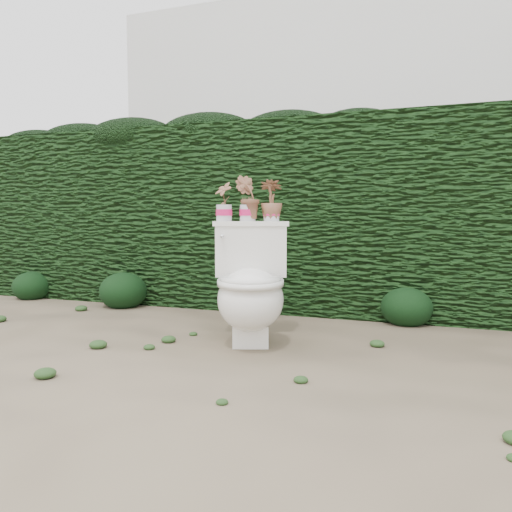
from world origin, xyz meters
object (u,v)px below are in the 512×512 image
(toilet, at_px, (251,289))
(potted_plant_right, at_px, (271,202))
(potted_plant_left, at_px, (224,203))
(potted_plant_center, at_px, (248,199))

(toilet, bearing_deg, potted_plant_right, 60.11)
(potted_plant_right, bearing_deg, toilet, 62.01)
(toilet, height_order, potted_plant_left, potted_plant_left)
(toilet, height_order, potted_plant_center, potted_plant_center)
(toilet, bearing_deg, potted_plant_center, 95.19)
(potted_plant_left, distance_m, potted_plant_center, 0.16)
(potted_plant_left, bearing_deg, potted_plant_center, 46.78)
(toilet, xyz_separation_m, potted_plant_left, (-0.25, 0.16, 0.55))
(potted_plant_center, relative_size, potted_plant_right, 1.12)
(potted_plant_center, bearing_deg, potted_plant_right, -171.65)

